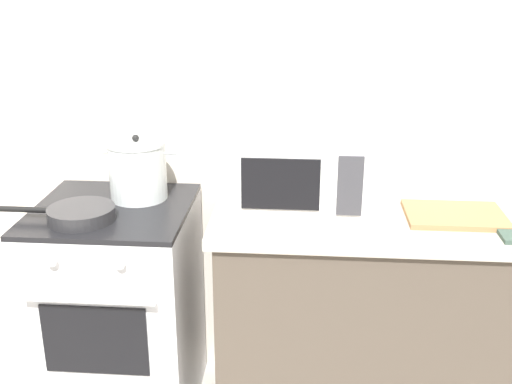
{
  "coord_description": "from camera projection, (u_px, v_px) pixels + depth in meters",
  "views": [
    {
      "loc": [
        0.39,
        -1.59,
        1.81
      ],
      "look_at": [
        0.21,
        0.6,
        1.0
      ],
      "focal_mm": 43.84,
      "sensor_mm": 36.0,
      "label": 1
    }
  ],
  "objects": [
    {
      "name": "frying_pan",
      "position": [
        80.0,
        214.0,
        2.28
      ],
      "size": [
        0.45,
        0.25,
        0.05
      ],
      "color": "#28282B",
      "rests_on": "stove"
    },
    {
      "name": "cutting_board",
      "position": [
        455.0,
        215.0,
        2.31
      ],
      "size": [
        0.36,
        0.26,
        0.02
      ],
      "primitive_type": "cube",
      "color": "#997047",
      "rests_on": "countertop_right"
    },
    {
      "name": "back_wall",
      "position": [
        284.0,
        106.0,
        2.6
      ],
      "size": [
        4.4,
        0.1,
        2.5
      ],
      "primitive_type": "cube",
      "color": "silver",
      "rests_on": "ground_plane"
    },
    {
      "name": "countertop_right",
      "position": [
        439.0,
        220.0,
        2.34
      ],
      "size": [
        1.7,
        0.6,
        0.04
      ],
      "primitive_type": "cube",
      "color": "#ADA393",
      "rests_on": "lower_cabinet_right"
    },
    {
      "name": "stove",
      "position": [
        120.0,
        311.0,
        2.57
      ],
      "size": [
        0.6,
        0.64,
        0.92
      ],
      "color": "silver",
      "rests_on": "ground_plane"
    },
    {
      "name": "stock_pot",
      "position": [
        138.0,
        170.0,
        2.47
      ],
      "size": [
        0.32,
        0.23,
        0.26
      ],
      "color": "silver",
      "rests_on": "stove"
    },
    {
      "name": "lower_cabinet_right",
      "position": [
        427.0,
        326.0,
        2.5
      ],
      "size": [
        1.64,
        0.56,
        0.88
      ],
      "primitive_type": "cube",
      "color": "#4C4238",
      "rests_on": "ground_plane"
    },
    {
      "name": "microwave",
      "position": [
        298.0,
        169.0,
        2.38
      ],
      "size": [
        0.5,
        0.37,
        0.3
      ],
      "color": "white",
      "rests_on": "countertop_right"
    }
  ]
}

